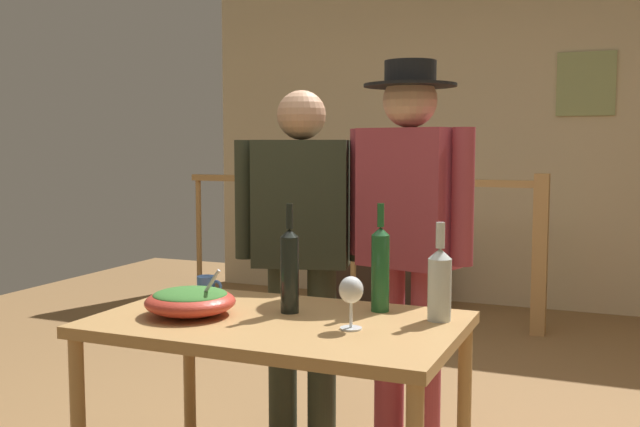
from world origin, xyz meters
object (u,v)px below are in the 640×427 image
object	(u,v)px
wine_bottle_dark	(290,269)
mug_blue	(207,286)
flat_screen_tv	(387,221)
person_standing_left	(302,235)
serving_table	(278,341)
framed_picture	(586,84)
salad_bowl	(190,300)
wine_bottle_green	(380,267)
tv_console	(388,276)
person_standing_right	(409,224)
wine_glass	(351,292)
stair_railing	(417,229)
wine_bottle_clear	(440,282)

from	to	relation	value
wine_bottle_dark	mug_blue	size ratio (longest dim) A/B	3.63
flat_screen_tv	person_standing_left	size ratio (longest dim) A/B	0.30
serving_table	flat_screen_tv	bearing A→B (deg)	101.47
framed_picture	salad_bowl	bearing A→B (deg)	-105.31
framed_picture	serving_table	distance (m)	4.10
person_standing_left	mug_blue	bearing A→B (deg)	57.63
flat_screen_tv	wine_bottle_green	distance (m)	3.46
wine_bottle_green	mug_blue	size ratio (longest dim) A/B	3.63
tv_console	person_standing_left	bearing A→B (deg)	-80.47
wine_bottle_green	serving_table	bearing A→B (deg)	-139.92
flat_screen_tv	person_standing_right	xyz separation A→B (m)	(0.97, -2.79, 0.30)
tv_console	flat_screen_tv	xyz separation A→B (m)	(0.00, -0.03, 0.46)
wine_glass	tv_console	bearing A→B (deg)	105.48
wine_bottle_dark	person_standing_right	bearing A→B (deg)	69.50
serving_table	wine_bottle_green	bearing A→B (deg)	40.08
wine_bottle_green	salad_bowl	bearing A→B (deg)	-152.30
stair_railing	wine_bottle_clear	distance (m)	2.96
wine_glass	person_standing_left	world-z (taller)	person_standing_left
wine_glass	wine_bottle_clear	size ratio (longest dim) A/B	0.52
wine_bottle_dark	person_standing_left	xyz separation A→B (m)	(-0.25, 0.66, 0.03)
salad_bowl	wine_glass	distance (m)	0.59
salad_bowl	wine_bottle_green	world-z (taller)	wine_bottle_green
serving_table	wine_bottle_dark	distance (m)	0.26
wine_glass	wine_bottle_green	xyz separation A→B (m)	(0.01, 0.28, 0.04)
wine_bottle_green	stair_railing	bearing A→B (deg)	102.50
framed_picture	tv_console	bearing A→B (deg)	-169.01
wine_glass	stair_railing	bearing A→B (deg)	101.26
stair_railing	person_standing_left	xyz separation A→B (m)	(0.08, -2.27, 0.22)
wine_glass	person_standing_left	size ratio (longest dim) A/B	0.11
framed_picture	wine_bottle_clear	world-z (taller)	framed_picture
stair_railing	serving_table	size ratio (longest dim) A/B	2.31
wine_bottle_clear	person_standing_left	world-z (taller)	person_standing_left
salad_bowl	person_standing_left	world-z (taller)	person_standing_left
framed_picture	wine_glass	bearing A→B (deg)	-97.19
tv_console	salad_bowl	size ratio (longest dim) A/B	2.86
salad_bowl	wine_bottle_dark	size ratio (longest dim) A/B	0.82
tv_console	wine_glass	size ratio (longest dim) A/B	5.21
framed_picture	wine_bottle_green	world-z (taller)	framed_picture
wine_bottle_green	mug_blue	world-z (taller)	wine_bottle_green
stair_railing	flat_screen_tv	distance (m)	0.65
wine_bottle_clear	person_standing_right	distance (m)	0.64
tv_console	salad_bowl	xyz separation A→B (m)	(0.42, -3.64, 0.56)
framed_picture	salad_bowl	distance (m)	4.20
stair_railing	framed_picture	bearing A→B (deg)	37.48
wine_glass	salad_bowl	bearing A→B (deg)	-177.02
framed_picture	wine_bottle_dark	distance (m)	3.95
framed_picture	serving_table	world-z (taller)	framed_picture
wine_bottle_green	mug_blue	xyz separation A→B (m)	(-0.70, -0.02, -0.12)
framed_picture	serving_table	xyz separation A→B (m)	(-0.77, -3.87, -1.14)
tv_console	salad_bowl	world-z (taller)	salad_bowl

